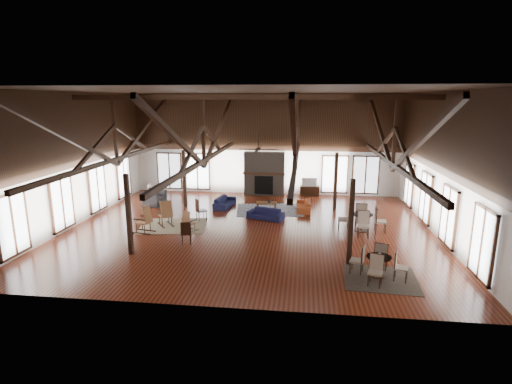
# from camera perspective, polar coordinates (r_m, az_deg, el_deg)

# --- Properties ---
(floor) EXTENTS (16.00, 16.00, 0.00)m
(floor) POSITION_cam_1_polar(r_m,az_deg,el_deg) (17.98, -0.93, -5.25)
(floor) COLOR maroon
(floor) RESTS_ON ground
(ceiling) EXTENTS (16.00, 14.00, 0.02)m
(ceiling) POSITION_cam_1_polar(r_m,az_deg,el_deg) (17.07, -1.01, 14.24)
(ceiling) COLOR black
(ceiling) RESTS_ON wall_back
(wall_back) EXTENTS (16.00, 0.02, 6.00)m
(wall_back) POSITION_cam_1_polar(r_m,az_deg,el_deg) (24.17, 1.29, 6.76)
(wall_back) COLOR white
(wall_back) RESTS_ON floor
(wall_front) EXTENTS (16.00, 0.02, 6.00)m
(wall_front) POSITION_cam_1_polar(r_m,az_deg,el_deg) (10.52, -6.14, -1.59)
(wall_front) COLOR white
(wall_front) RESTS_ON floor
(wall_left) EXTENTS (0.02, 14.00, 6.00)m
(wall_left) POSITION_cam_1_polar(r_m,az_deg,el_deg) (19.99, -24.40, 4.28)
(wall_left) COLOR white
(wall_left) RESTS_ON floor
(wall_right) EXTENTS (0.02, 14.00, 6.00)m
(wall_right) POSITION_cam_1_polar(r_m,az_deg,el_deg) (18.04, 25.15, 3.38)
(wall_right) COLOR white
(wall_right) RESTS_ON floor
(roof_truss) EXTENTS (15.60, 14.07, 3.14)m
(roof_truss) POSITION_cam_1_polar(r_m,az_deg,el_deg) (17.15, -0.98, 7.64)
(roof_truss) COLOR black
(roof_truss) RESTS_ON wall_back
(post_grid) EXTENTS (8.16, 7.16, 3.05)m
(post_grid) POSITION_cam_1_polar(r_m,az_deg,el_deg) (17.56, -0.95, -0.52)
(post_grid) COLOR black
(post_grid) RESTS_ON floor
(fireplace) EXTENTS (2.50, 0.69, 2.60)m
(fireplace) POSITION_cam_1_polar(r_m,az_deg,el_deg) (24.09, 1.20, 2.63)
(fireplace) COLOR brown
(fireplace) RESTS_ON floor
(ceiling_fan) EXTENTS (1.60, 1.60, 0.75)m
(ceiling_fan) POSITION_cam_1_polar(r_m,az_deg,el_deg) (16.13, 0.31, 6.24)
(ceiling_fan) COLOR black
(ceiling_fan) RESTS_ON roof_truss
(sofa_navy_front) EXTENTS (1.88, 1.21, 0.51)m
(sofa_navy_front) POSITION_cam_1_polar(r_m,az_deg,el_deg) (19.32, 1.38, -3.15)
(sofa_navy_front) COLOR #16163D
(sofa_navy_front) RESTS_ON floor
(sofa_navy_left) EXTENTS (1.93, 0.99, 0.54)m
(sofa_navy_left) POSITION_cam_1_polar(r_m,az_deg,el_deg) (21.55, -4.49, -1.44)
(sofa_navy_left) COLOR #131636
(sofa_navy_left) RESTS_ON floor
(sofa_orange) EXTENTS (1.80, 0.74, 0.52)m
(sofa_orange) POSITION_cam_1_polar(r_m,az_deg,el_deg) (20.96, 6.79, -1.93)
(sofa_orange) COLOR #B34C22
(sofa_orange) RESTS_ON floor
(coffee_table) EXTENTS (1.09, 0.58, 0.41)m
(coffee_table) POSITION_cam_1_polar(r_m,az_deg,el_deg) (20.87, 1.51, -1.64)
(coffee_table) COLOR brown
(coffee_table) RESTS_ON floor
(vase) EXTENTS (0.23, 0.23, 0.19)m
(vase) POSITION_cam_1_polar(r_m,az_deg,el_deg) (20.79, 1.91, -1.27)
(vase) COLOR #B2B2B2
(vase) RESTS_ON coffee_table
(armchair) EXTENTS (1.34, 1.21, 0.77)m
(armchair) POSITION_cam_1_polar(r_m,az_deg,el_deg) (22.54, -14.41, -0.86)
(armchair) COLOR #353538
(armchair) RESTS_ON floor
(side_table_lamp) EXTENTS (0.42, 0.42, 1.06)m
(side_table_lamp) POSITION_cam_1_polar(r_m,az_deg,el_deg) (23.54, -14.87, -0.27)
(side_table_lamp) COLOR black
(side_table_lamp) RESTS_ON floor
(rocking_chair_a) EXTENTS (0.96, 1.04, 1.20)m
(rocking_chair_a) POSITION_cam_1_polar(r_m,az_deg,el_deg) (18.65, -12.75, -3.09)
(rocking_chair_a) COLOR #976239
(rocking_chair_a) RESTS_ON floor
(rocking_chair_b) EXTENTS (0.70, 0.85, 0.97)m
(rocking_chair_b) POSITION_cam_1_polar(r_m,az_deg,el_deg) (17.65, -9.73, -4.25)
(rocking_chair_b) COLOR #976239
(rocking_chair_b) RESTS_ON floor
(rocking_chair_c) EXTENTS (1.01, 0.67, 1.21)m
(rocking_chair_c) POSITION_cam_1_polar(r_m,az_deg,el_deg) (17.93, -15.55, -3.89)
(rocking_chair_c) COLOR #976239
(rocking_chair_c) RESTS_ON floor
(side_chair_a) EXTENTS (0.62, 0.62, 1.05)m
(side_chair_a) POSITION_cam_1_polar(r_m,az_deg,el_deg) (19.20, -8.12, -2.28)
(side_chair_a) COLOR black
(side_chair_a) RESTS_ON floor
(side_chair_b) EXTENTS (0.49, 0.49, 0.95)m
(side_chair_b) POSITION_cam_1_polar(r_m,az_deg,el_deg) (16.17, -9.97, -5.52)
(side_chair_b) COLOR black
(side_chair_b) RESTS_ON floor
(cafe_table_near) EXTENTS (1.89, 1.89, 0.97)m
(cafe_table_near) POSITION_cam_1_polar(r_m,az_deg,el_deg) (13.74, 17.11, -9.63)
(cafe_table_near) COLOR black
(cafe_table_near) RESTS_ON floor
(cafe_table_far) EXTENTS (2.11, 2.11, 1.09)m
(cafe_table_far) POSITION_cam_1_polar(r_m,az_deg,el_deg) (18.10, 14.91, -3.77)
(cafe_table_far) COLOR black
(cafe_table_far) RESTS_ON floor
(cup_near) EXTENTS (0.13, 0.13, 0.09)m
(cup_near) POSITION_cam_1_polar(r_m,az_deg,el_deg) (13.74, 17.25, -8.49)
(cup_near) COLOR #B2B2B2
(cup_near) RESTS_ON cafe_table_near
(cup_far) EXTENTS (0.15, 0.15, 0.10)m
(cup_far) POSITION_cam_1_polar(r_m,az_deg,el_deg) (18.08, 14.98, -2.83)
(cup_far) COLOR #B2B2B2
(cup_far) RESTS_ON cafe_table_far
(tv_console) EXTENTS (1.15, 0.43, 0.57)m
(tv_console) POSITION_cam_1_polar(r_m,az_deg,el_deg) (24.26, 7.66, 0.17)
(tv_console) COLOR black
(tv_console) RESTS_ON floor
(television) EXTENTS (0.90, 0.17, 0.51)m
(television) POSITION_cam_1_polar(r_m,az_deg,el_deg) (24.15, 7.61, 1.43)
(television) COLOR #B2B2B2
(television) RESTS_ON tv_console
(rug_tan) EXTENTS (3.25, 2.72, 0.01)m
(rug_tan) POSITION_cam_1_polar(r_m,az_deg,el_deg) (18.74, -11.74, -4.75)
(rug_tan) COLOR tan
(rug_tan) RESTS_ON floor
(rug_navy) EXTENTS (3.69, 2.95, 0.01)m
(rug_navy) POSITION_cam_1_polar(r_m,az_deg,el_deg) (20.95, 1.93, -2.57)
(rug_navy) COLOR #1B254D
(rug_navy) RESTS_ON floor
(rug_dark) EXTENTS (2.44, 2.25, 0.01)m
(rug_dark) POSITION_cam_1_polar(r_m,az_deg,el_deg) (13.78, 17.37, -11.73)
(rug_dark) COLOR black
(rug_dark) RESTS_ON floor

